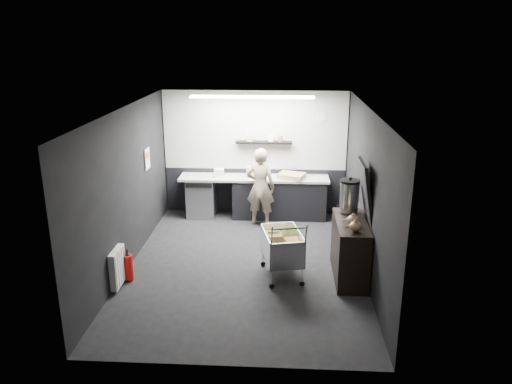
{
  "coord_description": "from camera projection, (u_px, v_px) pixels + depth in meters",
  "views": [
    {
      "loc": [
        0.64,
        -7.84,
        3.87
      ],
      "look_at": [
        0.16,
        0.4,
        1.21
      ],
      "focal_mm": 35.0,
      "sensor_mm": 36.0,
      "label": 1
    }
  ],
  "objects": [
    {
      "name": "wall_right",
      "position": [
        367.0,
        194.0,
        8.14
      ],
      "size": [
        0.0,
        5.5,
        5.5
      ],
      "primitive_type": "plane",
      "rotation": [
        1.57,
        0.0,
        -1.57
      ],
      "color": "black",
      "rests_on": "floor"
    },
    {
      "name": "ceiling",
      "position": [
        244.0,
        110.0,
        7.84
      ],
      "size": [
        5.5,
        5.5,
        0.0
      ],
      "primitive_type": "plane",
      "rotation": [
        3.14,
        0.0,
        0.0
      ],
      "color": "white",
      "rests_on": "wall_back"
    },
    {
      "name": "shopping_cart",
      "position": [
        282.0,
        248.0,
        8.15
      ],
      "size": [
        0.76,
        1.07,
        1.05
      ],
      "color": "silver",
      "rests_on": "floor"
    },
    {
      "name": "prep_counter",
      "position": [
        260.0,
        197.0,
        10.82
      ],
      "size": [
        3.2,
        0.61,
        0.9
      ],
      "color": "black",
      "rests_on": "floor"
    },
    {
      "name": "wall_left",
      "position": [
        126.0,
        189.0,
        8.37
      ],
      "size": [
        0.0,
        5.5,
        5.5
      ],
      "primitive_type": "plane",
      "rotation": [
        1.57,
        0.0,
        1.57
      ],
      "color": "black",
      "rests_on": "floor"
    },
    {
      "name": "radiator",
      "position": [
        118.0,
        267.0,
        7.81
      ],
      "size": [
        0.1,
        0.5,
        0.6
      ],
      "primitive_type": "cube",
      "color": "white",
      "rests_on": "wall_left"
    },
    {
      "name": "fire_extinguisher",
      "position": [
        128.0,
        266.0,
        8.07
      ],
      "size": [
        0.16,
        0.16,
        0.52
      ],
      "color": "red",
      "rests_on": "floor"
    },
    {
      "name": "wall_back",
      "position": [
        255.0,
        153.0,
        10.87
      ],
      "size": [
        5.5,
        0.0,
        5.5
      ],
      "primitive_type": "plane",
      "rotation": [
        1.57,
        0.0,
        0.0
      ],
      "color": "black",
      "rests_on": "floor"
    },
    {
      "name": "kitchen_wall_panel",
      "position": [
        255.0,
        130.0,
        10.7
      ],
      "size": [
        3.95,
        0.02,
        1.7
      ],
      "primitive_type": "cube",
      "color": "#BABBB6",
      "rests_on": "wall_back"
    },
    {
      "name": "poster",
      "position": [
        147.0,
        159.0,
        9.54
      ],
      "size": [
        0.02,
        0.3,
        0.4
      ],
      "primitive_type": "cube",
      "color": "silver",
      "rests_on": "wall_left"
    },
    {
      "name": "pink_tub",
      "position": [
        251.0,
        172.0,
        10.66
      ],
      "size": [
        0.23,
        0.23,
        0.23
      ],
      "primitive_type": "cylinder",
      "color": "beige",
      "rests_on": "prep_counter"
    },
    {
      "name": "floating_shelf",
      "position": [
        264.0,
        142.0,
        10.65
      ],
      "size": [
        1.2,
        0.22,
        0.04
      ],
      "primitive_type": "cube",
      "color": "black",
      "rests_on": "wall_back"
    },
    {
      "name": "ceiling_strip",
      "position": [
        252.0,
        97.0,
        9.61
      ],
      "size": [
        2.4,
        0.2,
        0.04
      ],
      "primitive_type": "cube",
      "color": "white",
      "rests_on": "ceiling"
    },
    {
      "name": "white_container",
      "position": [
        219.0,
        173.0,
        10.66
      ],
      "size": [
        0.21,
        0.17,
        0.18
      ],
      "primitive_type": "cube",
      "rotation": [
        0.0,
        0.0,
        0.06
      ],
      "color": "white",
      "rests_on": "prep_counter"
    },
    {
      "name": "cardboard_box",
      "position": [
        291.0,
        176.0,
        10.58
      ],
      "size": [
        0.64,
        0.56,
        0.11
      ],
      "primitive_type": "cube",
      "rotation": [
        0.0,
        0.0,
        -0.34
      ],
      "color": "tan",
      "rests_on": "prep_counter"
    },
    {
      "name": "wall_clock",
      "position": [
        321.0,
        117.0,
        10.52
      ],
      "size": [
        0.2,
        0.03,
        0.2
      ],
      "primitive_type": "cylinder",
      "rotation": [
        1.57,
        0.0,
        0.0
      ],
      "color": "white",
      "rests_on": "wall_back"
    },
    {
      "name": "sideboard",
      "position": [
        351.0,
        241.0,
        8.12
      ],
      "size": [
        0.56,
        1.3,
        1.95
      ],
      "color": "black",
      "rests_on": "floor"
    },
    {
      "name": "dado_panel",
      "position": [
        255.0,
        190.0,
        11.11
      ],
      "size": [
        3.95,
        0.02,
        1.0
      ],
      "primitive_type": "cube",
      "color": "black",
      "rests_on": "wall_back"
    },
    {
      "name": "person",
      "position": [
        260.0,
        187.0,
        10.28
      ],
      "size": [
        0.66,
        0.5,
        1.64
      ],
      "primitive_type": "imported",
      "rotation": [
        0.0,
        0.0,
        2.95
      ],
      "color": "beige",
      "rests_on": "floor"
    },
    {
      "name": "poster_red_band",
      "position": [
        147.0,
        155.0,
        9.52
      ],
      "size": [
        0.02,
        0.22,
        0.1
      ],
      "primitive_type": "cube",
      "color": "red",
      "rests_on": "poster"
    },
    {
      "name": "wall_front",
      "position": [
        226.0,
        265.0,
        5.64
      ],
      "size": [
        5.5,
        0.0,
        5.5
      ],
      "primitive_type": "plane",
      "rotation": [
        -1.57,
        0.0,
        0.0
      ],
      "color": "black",
      "rests_on": "floor"
    },
    {
      "name": "floor",
      "position": [
        245.0,
        265.0,
        8.67
      ],
      "size": [
        5.5,
        5.5,
        0.0
      ],
      "primitive_type": "plane",
      "color": "black",
      "rests_on": "ground"
    }
  ]
}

